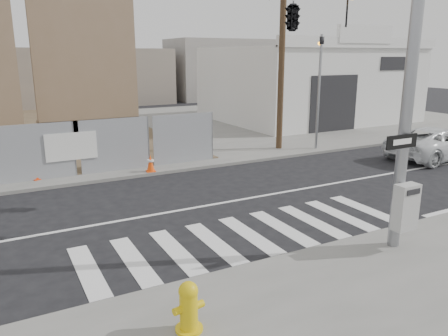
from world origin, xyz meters
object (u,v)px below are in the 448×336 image
fire_hydrant (189,307)px  traffic_cone_d (151,163)px  traffic_cone_c (36,170)px  suv (438,143)px  auto_shop (307,83)px  signal_pole (325,40)px

fire_hydrant → traffic_cone_d: 10.14m
traffic_cone_c → traffic_cone_d: bearing=-12.8°
fire_hydrant → suv: 16.02m
traffic_cone_c → traffic_cone_d: size_ratio=1.03×
auto_shop → suv: size_ratio=2.41×
fire_hydrant → auto_shop: bearing=36.3°
suv → fire_hydrant: bearing=111.7°
fire_hydrant → traffic_cone_c: 10.74m
traffic_cone_c → fire_hydrant: bearing=-83.4°
auto_shop → fire_hydrant: (-17.00, -18.52, -1.99)m
suv → traffic_cone_c: 16.48m
auto_shop → traffic_cone_d: bearing=-148.6°
auto_shop → suv: 12.46m
auto_shop → fire_hydrant: bearing=-132.6°
suv → traffic_cone_c: (-15.92, 4.26, -0.24)m
signal_pole → traffic_cone_d: bearing=114.1°
signal_pole → fire_hydrant: bearing=-147.5°
auto_shop → traffic_cone_c: 19.96m
auto_shop → suv: (-2.32, -12.11, -1.84)m
signal_pole → fire_hydrant: 7.78m
auto_shop → traffic_cone_c: (-18.23, -7.85, -2.08)m
signal_pole → suv: bearing=17.5°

